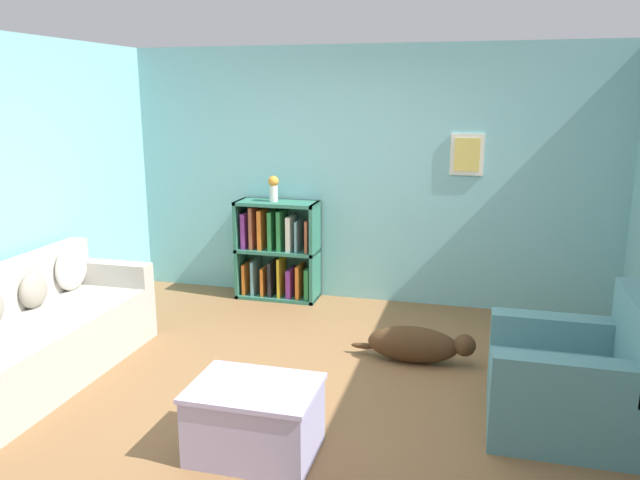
% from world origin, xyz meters
% --- Properties ---
extents(ground_plane, '(14.00, 14.00, 0.00)m').
position_xyz_m(ground_plane, '(0.00, 0.00, 0.00)').
color(ground_plane, brown).
extents(wall_back, '(5.60, 0.13, 2.60)m').
position_xyz_m(wall_back, '(0.00, 2.25, 1.30)').
color(wall_back, '#7AB7BC').
rests_on(wall_back, ground_plane).
extents(couch, '(0.81, 2.05, 0.87)m').
position_xyz_m(couch, '(-2.06, -0.31, 0.33)').
color(couch, '#ADA89E').
rests_on(couch, ground_plane).
extents(bookshelf, '(0.85, 0.35, 1.04)m').
position_xyz_m(bookshelf, '(-0.89, 2.02, 0.50)').
color(bookshelf, '#2D6B56').
rests_on(bookshelf, ground_plane).
extents(recliner_chair, '(0.98, 0.93, 0.91)m').
position_xyz_m(recliner_chair, '(1.83, -0.04, 0.32)').
color(recliner_chair, slate).
rests_on(recliner_chair, ground_plane).
extents(coffee_table, '(0.76, 0.56, 0.44)m').
position_xyz_m(coffee_table, '(-0.08, -0.84, 0.24)').
color(coffee_table, '#ADA3CC').
rests_on(coffee_table, ground_plane).
extents(dog, '(1.01, 0.27, 0.30)m').
position_xyz_m(dog, '(0.72, 0.73, 0.15)').
color(dog, '#472D19').
rests_on(dog, ground_plane).
extents(vase, '(0.11, 0.11, 0.27)m').
position_xyz_m(vase, '(-0.92, 2.00, 1.19)').
color(vase, silver).
rests_on(vase, bookshelf).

